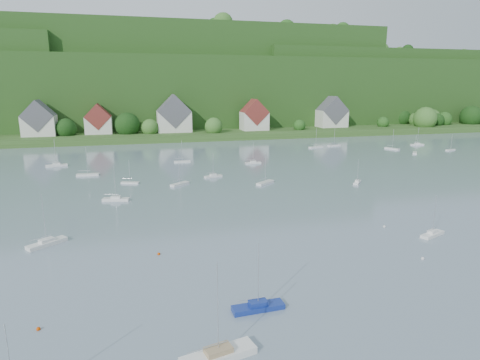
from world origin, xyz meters
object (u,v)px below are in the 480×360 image
(near_sailboat_2, at_px, (218,354))
(near_sailboat_3, at_px, (432,234))
(near_sailboat_6, at_px, (47,243))
(near_sailboat_1, at_px, (258,306))

(near_sailboat_2, relative_size, near_sailboat_3, 1.38)
(near_sailboat_2, xyz_separation_m, near_sailboat_6, (-21.16, 34.66, -0.04))
(near_sailboat_2, bearing_deg, near_sailboat_6, 108.73)
(near_sailboat_1, xyz_separation_m, near_sailboat_6, (-27.35, 27.28, 0.01))
(near_sailboat_6, bearing_deg, near_sailboat_3, -48.91)
(near_sailboat_1, height_order, near_sailboat_3, near_sailboat_1)
(near_sailboat_6, bearing_deg, near_sailboat_1, -82.93)
(near_sailboat_1, relative_size, near_sailboat_3, 1.15)
(near_sailboat_2, height_order, near_sailboat_6, near_sailboat_2)
(near_sailboat_3, bearing_deg, near_sailboat_6, 147.04)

